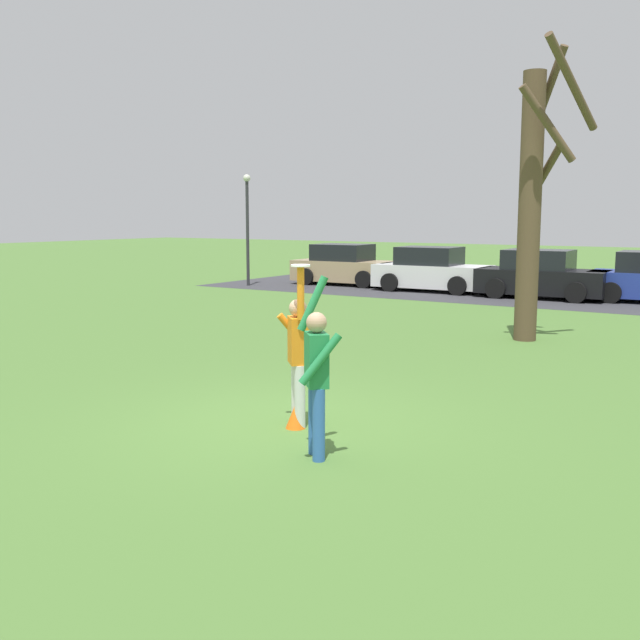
{
  "coord_description": "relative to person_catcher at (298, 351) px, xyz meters",
  "views": [
    {
      "loc": [
        5.42,
        -7.67,
        2.7
      ],
      "look_at": [
        0.66,
        -0.15,
        1.44
      ],
      "focal_mm": 41.39,
      "sensor_mm": 36.0,
      "label": 1
    }
  ],
  "objects": [
    {
      "name": "ground_plane",
      "position": [
        -0.22,
        -0.02,
        -0.98
      ],
      "size": [
        120.0,
        120.0,
        0.0
      ],
      "primitive_type": "plane",
      "color": "#4C7533"
    },
    {
      "name": "person_catcher",
      "position": [
        0.0,
        0.0,
        0.0
      ],
      "size": [
        0.55,
        0.56,
        2.08
      ],
      "rotation": [
        0.0,
        0.0,
        -0.82
      ],
      "color": "silver",
      "rests_on": "ground_plane"
    },
    {
      "name": "person_defender",
      "position": [
        0.88,
        -0.94,
        -0.0
      ],
      "size": [
        0.65,
        0.66,
        2.05
      ],
      "rotation": [
        0.0,
        0.0,
        2.32
      ],
      "color": "#3366B7",
      "rests_on": "ground_plane"
    },
    {
      "name": "frisbee_disc",
      "position": [
        0.15,
        -0.16,
        1.11
      ],
      "size": [
        0.24,
        0.24,
        0.02
      ],
      "primitive_type": "cylinder",
      "color": "white",
      "rests_on": "person_catcher"
    },
    {
      "name": "parked_car_tan",
      "position": [
        -9.46,
        17.3,
        -0.25
      ],
      "size": [
        4.15,
        2.12,
        1.59
      ],
      "rotation": [
        0.0,
        0.0,
        0.03
      ],
      "color": "tan",
      "rests_on": "ground_plane"
    },
    {
      "name": "parked_car_white",
      "position": [
        -5.55,
        16.81,
        -0.25
      ],
      "size": [
        4.15,
        2.12,
        1.59
      ],
      "rotation": [
        0.0,
        0.0,
        0.03
      ],
      "color": "white",
      "rests_on": "ground_plane"
    },
    {
      "name": "parked_car_black",
      "position": [
        -1.59,
        16.65,
        -0.25
      ],
      "size": [
        4.15,
        2.12,
        1.59
      ],
      "rotation": [
        0.0,
        0.0,
        0.03
      ],
      "color": "black",
      "rests_on": "ground_plane"
    },
    {
      "name": "parking_strip",
      "position": [
        -1.84,
        16.98,
        -0.98
      ],
      "size": [
        24.59,
        6.4,
        0.01
      ],
      "primitive_type": "cube",
      "color": "#38383D",
      "rests_on": "ground_plane"
    },
    {
      "name": "bare_tree_tall",
      "position": [
        0.54,
        8.14,
        2.13
      ],
      "size": [
        1.44,
        1.88,
        6.2
      ],
      "color": "brown",
      "rests_on": "ground_plane"
    },
    {
      "name": "lamppost_by_lot",
      "position": [
        -12.46,
        14.98,
        1.6
      ],
      "size": [
        0.28,
        0.28,
        4.26
      ],
      "color": "#2D2D33",
      "rests_on": "ground_plane"
    },
    {
      "name": "field_cone_orange",
      "position": [
        0.04,
        -0.12,
        -0.82
      ],
      "size": [
        0.26,
        0.26,
        0.32
      ],
      "primitive_type": "cone",
      "color": "orange",
      "rests_on": "ground_plane"
    }
  ]
}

